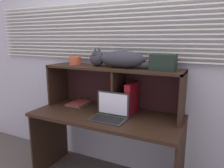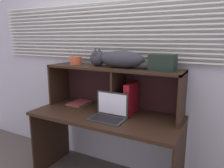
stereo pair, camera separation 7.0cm
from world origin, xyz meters
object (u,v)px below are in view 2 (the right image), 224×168
object	(u,v)px
laptop	(109,113)
storage_box	(163,62)
book_stack	(80,103)
small_basket	(76,61)
cat	(118,59)
binder_upright	(131,98)

from	to	relation	value
laptop	storage_box	world-z (taller)	storage_box
book_stack	small_basket	xyz separation A→B (m)	(-0.04, 0.00, 0.46)
cat	storage_box	world-z (taller)	cat
laptop	small_basket	size ratio (longest dim) A/B	2.61
cat	laptop	size ratio (longest dim) A/B	2.36
cat	storage_box	bearing A→B (deg)	0.00
laptop	book_stack	size ratio (longest dim) A/B	1.19
binder_upright	storage_box	xyz separation A→B (m)	(0.28, 0.00, 0.36)
cat	laptop	world-z (taller)	cat
binder_upright	small_basket	size ratio (longest dim) A/B	2.48
laptop	book_stack	distance (m)	0.53
laptop	book_stack	xyz separation A→B (m)	(-0.48, 0.21, -0.04)
laptop	storage_box	xyz separation A→B (m)	(0.41, 0.21, 0.45)
book_stack	storage_box	xyz separation A→B (m)	(0.89, 0.00, 0.49)
cat	binder_upright	world-z (taller)	cat
laptop	small_basket	distance (m)	0.70
laptop	binder_upright	size ratio (longest dim) A/B	1.05
cat	storage_box	xyz separation A→B (m)	(0.43, 0.00, -0.01)
storage_box	laptop	bearing A→B (deg)	-152.19
binder_upright	storage_box	bearing A→B (deg)	0.00
storage_box	small_basket	bearing A→B (deg)	180.00
cat	storage_box	size ratio (longest dim) A/B	3.50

